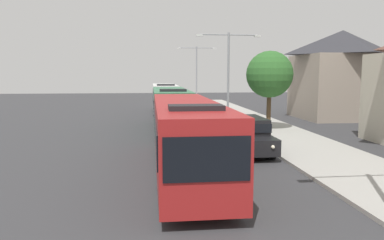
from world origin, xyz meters
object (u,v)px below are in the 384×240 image
bus_lead (186,134)px  streetlamp_mid (228,66)px  roadside_tree (270,75)px  white_suv (248,133)px  streetlamp_far (197,68)px  bus_second_in_line (171,108)px  bus_middle (165,97)px

bus_lead → streetlamp_mid: size_ratio=1.55×
streetlamp_mid → roadside_tree: bearing=-74.7°
white_suv → streetlamp_mid: bearing=82.7°
roadside_tree → white_suv: bearing=-115.9°
white_suv → streetlamp_far: (1.70, 36.45, 4.12)m
bus_second_in_line → streetlamp_mid: 7.89m
bus_second_in_line → white_suv: size_ratio=2.15×
streetlamp_mid → roadside_tree: (1.72, -6.28, -0.73)m
bus_middle → roadside_tree: 15.59m
roadside_tree → streetlamp_mid: bearing=105.3°
bus_second_in_line → streetlamp_mid: streetlamp_mid is taller
streetlamp_mid → streetlamp_far: streetlamp_far is taller
bus_second_in_line → roadside_tree: (7.12, -1.49, 2.46)m
bus_middle → streetlamp_far: (5.40, 15.75, 3.47)m
streetlamp_far → bus_second_in_line: bearing=-100.9°
bus_second_in_line → roadside_tree: 7.68m
roadside_tree → bus_lead: bearing=-123.4°
bus_middle → streetlamp_mid: bearing=-53.8°
white_suv → roadside_tree: (3.42, 7.05, 3.12)m
white_suv → bus_lead: bearing=-134.5°
white_suv → roadside_tree: size_ratio=0.89×
bus_middle → streetlamp_mid: streetlamp_mid is taller
streetlamp_far → roadside_tree: 29.47m
white_suv → roadside_tree: bearing=64.1°
streetlamp_far → roadside_tree: bearing=-86.6°
bus_lead → bus_middle: 24.46m
bus_lead → roadside_tree: (7.12, 10.81, 2.46)m
white_suv → streetlamp_far: 36.72m
bus_lead → white_suv: size_ratio=2.34×
bus_middle → streetlamp_mid: 9.68m
white_suv → streetlamp_mid: 13.98m
streetlamp_far → bus_lead: bearing=-97.6°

